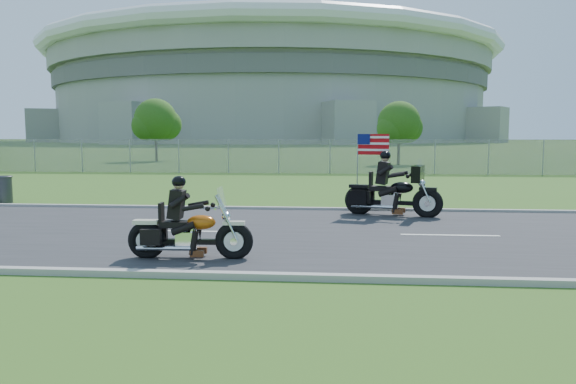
{
  "coord_description": "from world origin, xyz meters",
  "views": [
    {
      "loc": [
        1.46,
        -12.78,
        2.33
      ],
      "look_at": [
        0.32,
        0.0,
        0.99
      ],
      "focal_mm": 35.0,
      "sensor_mm": 36.0,
      "label": 1
    }
  ],
  "objects": [
    {
      "name": "tree_fence_mid",
      "position": [
        -13.95,
        34.04,
        3.3
      ],
      "size": [
        3.96,
        3.69,
        5.3
      ],
      "color": "#382316",
      "rests_on": "ground"
    },
    {
      "name": "fence",
      "position": [
        -5.0,
        20.0,
        1.0
      ],
      "size": [
        60.0,
        0.03,
        2.0
      ],
      "primitive_type": "cube",
      "color": "gray",
      "rests_on": "ground"
    },
    {
      "name": "tree_fence_near",
      "position": [
        6.04,
        30.04,
        2.97
      ],
      "size": [
        3.52,
        3.28,
        4.75
      ],
      "color": "#382316",
      "rests_on": "ground"
    },
    {
      "name": "curb_north",
      "position": [
        0.0,
        4.05,
        0.05
      ],
      "size": [
        120.0,
        0.18,
        0.12
      ],
      "primitive_type": "cube",
      "color": "#9E9B93",
      "rests_on": "ground"
    },
    {
      "name": "motorcycle_lead",
      "position": [
        -1.28,
        -2.79,
        0.5
      ],
      "size": [
        2.34,
        0.62,
        1.57
      ],
      "rotation": [
        0.0,
        0.0,
        0.05
      ],
      "color": "black",
      "rests_on": "ground"
    },
    {
      "name": "ground",
      "position": [
        0.0,
        0.0,
        0.0
      ],
      "size": [
        420.0,
        420.0,
        0.0
      ],
      "primitive_type": "plane",
      "color": "#264E18",
      "rests_on": "ground"
    },
    {
      "name": "stadium",
      "position": [
        -20.0,
        170.0,
        15.58
      ],
      "size": [
        140.4,
        140.4,
        29.2
      ],
      "color": "#A3A099",
      "rests_on": "ground"
    },
    {
      "name": "motorcycle_follow",
      "position": [
        2.99,
        3.04,
        0.63
      ],
      "size": [
        2.72,
        1.25,
        2.31
      ],
      "rotation": [
        0.0,
        0.0,
        -0.27
      ],
      "color": "black",
      "rests_on": "ground"
    },
    {
      "name": "road",
      "position": [
        0.0,
        0.0,
        0.02
      ],
      "size": [
        120.0,
        8.0,
        0.04
      ],
      "primitive_type": "cube",
      "color": "#28282B",
      "rests_on": "ground"
    },
    {
      "name": "trash_can",
      "position": [
        -9.72,
        5.05,
        0.44
      ],
      "size": [
        0.54,
        0.54,
        0.88
      ],
      "primitive_type": "cylinder",
      "rotation": [
        0.0,
        0.0,
        -0.06
      ],
      "color": "#313136",
      "rests_on": "ground"
    },
    {
      "name": "curb_south",
      "position": [
        0.0,
        -4.05,
        0.05
      ],
      "size": [
        120.0,
        0.18,
        0.12
      ],
      "primitive_type": "cube",
      "color": "#9E9B93",
      "rests_on": "ground"
    }
  ]
}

